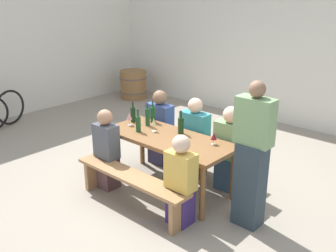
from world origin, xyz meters
TOP-DOWN VIEW (x-y plane):
  - ground_plane at (0.00, 0.00)m, footprint 24.00×24.00m
  - back_wall at (0.00, 3.67)m, footprint 14.00×0.20m
  - tasting_table at (0.00, 0.00)m, footprint 1.82×0.77m
  - bench_near at (0.00, -0.68)m, footprint 1.72×0.30m
  - bench_far at (0.00, 0.68)m, footprint 1.72×0.30m
  - wine_bottle_0 at (-0.78, 0.11)m, footprint 0.07×0.07m
  - wine_bottle_1 at (0.04, 0.21)m, footprint 0.08×0.08m
  - wine_bottle_2 at (-0.51, 0.13)m, footprint 0.06×0.06m
  - wine_bottle_3 at (-0.43, -0.13)m, footprint 0.07×0.07m
  - wine_bottle_4 at (-0.56, 0.29)m, footprint 0.07×0.07m
  - wine_glass_0 at (-0.71, -0.03)m, footprint 0.08×0.08m
  - wine_glass_1 at (0.60, 0.18)m, footprint 0.08×0.08m
  - wine_glass_2 at (-0.28, 0.02)m, footprint 0.06×0.06m
  - seated_guest_near_0 at (-0.63, -0.53)m, footprint 0.34×0.24m
  - seated_guest_near_1 at (0.67, -0.53)m, footprint 0.35×0.24m
  - seated_guest_far_0 at (-0.65, 0.53)m, footprint 0.42×0.24m
  - seated_guest_far_1 at (0.03, 0.53)m, footprint 0.42×0.24m
  - seated_guest_far_2 at (0.61, 0.53)m, footprint 0.40×0.24m
  - standing_host at (1.26, -0.02)m, footprint 0.42×0.24m
  - wine_barrel at (-3.74, 2.87)m, footprint 0.68×0.68m

SIDE VIEW (x-z plane):
  - ground_plane at x=0.00m, z-range 0.00..0.00m
  - wine_barrel at x=-3.74m, z-range 0.00..0.69m
  - bench_near at x=0.00m, z-range 0.12..0.57m
  - bench_far at x=0.00m, z-range 0.12..0.57m
  - seated_guest_near_1 at x=0.67m, z-range -0.02..1.07m
  - seated_guest_near_0 at x=-0.63m, z-range -0.02..1.10m
  - seated_guest_far_0 at x=-0.65m, z-range -0.03..1.14m
  - seated_guest_far_1 at x=0.03m, z-range -0.03..1.14m
  - seated_guest_far_2 at x=0.61m, z-range -0.03..1.14m
  - tasting_table at x=0.00m, z-range 0.29..1.04m
  - standing_host at x=1.26m, z-range -0.03..1.67m
  - wine_glass_1 at x=0.60m, z-range 0.78..0.93m
  - wine_bottle_3 at x=-0.43m, z-range 0.71..1.02m
  - wine_bottle_0 at x=-0.78m, z-range 0.72..1.02m
  - wine_bottle_1 at x=0.04m, z-range 0.71..1.03m
  - wine_bottle_4 at x=-0.56m, z-range 0.71..1.03m
  - wine_glass_2 at x=-0.28m, z-range 0.79..0.98m
  - wine_bottle_2 at x=-0.51m, z-range 0.71..1.05m
  - wine_glass_0 at x=-0.71m, z-range 0.79..0.98m
  - back_wall at x=0.00m, z-range 0.00..3.20m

